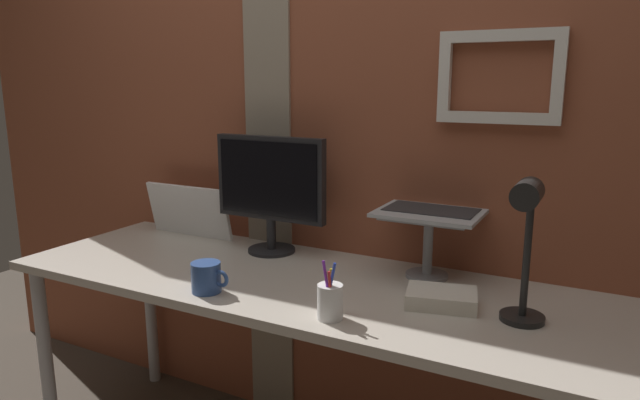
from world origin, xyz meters
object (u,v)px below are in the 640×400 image
Objects in this scene: laptop at (437,193)px; pen_cup at (330,301)px; desk_lamp at (526,236)px; coffee_mug at (207,277)px; whiteboard_panel at (189,211)px; monitor at (270,184)px.

laptop is 0.58m from pen_cup.
laptop is at bearing 134.34° from desk_lamp.
laptop is at bearing 43.00° from coffee_mug.
whiteboard_panel is 1.02m from pen_cup.
whiteboard_panel is at bearing -177.10° from laptop.
monitor is 0.50m from coffee_mug.
whiteboard_panel is at bearing 152.36° from pen_cup.
laptop is 0.82× the size of desk_lamp.
monitor is 3.48× the size of coffee_mug.
monitor is 0.62m from laptop.
monitor is at bearing 136.88° from pen_cup.
monitor is at bearing -3.23° from whiteboard_panel.
pen_cup is at bearing -43.12° from monitor.
laptop reaches higher than desk_lamp.
desk_lamp is at bearing -45.66° from laptop.
laptop reaches higher than whiteboard_panel.
laptop is 2.55× the size of coffee_mug.
whiteboard_panel is 0.67m from coffee_mug.
pen_cup is (-0.47, -0.18, -0.20)m from desk_lamp.
whiteboard_panel reaches higher than pen_cup.
desk_lamp is (0.33, -0.34, -0.02)m from laptop.
laptop is at bearing 2.90° from whiteboard_panel.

